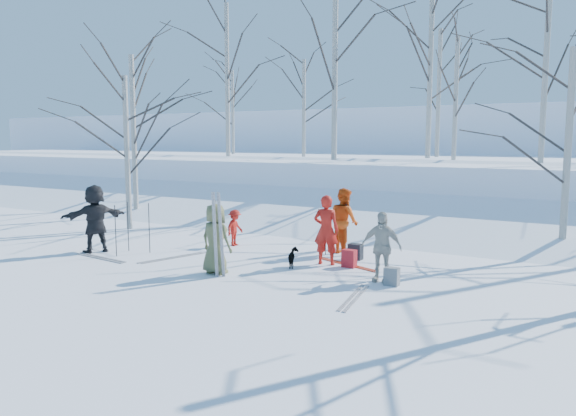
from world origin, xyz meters
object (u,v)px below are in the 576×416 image
Objects in this scene: backpack_red at (349,258)px; backpack_dark at (355,252)px; dog at (293,258)px; skier_red_seated at (235,228)px; skier_red_north at (326,230)px; skier_cream_east at (381,247)px; skier_olive_center at (216,239)px; backpack_grey at (392,277)px; skier_redor_behind at (344,221)px; skier_grey_west at (95,218)px.

backpack_dark is at bearing 104.72° from backpack_red.
dog is at bearing -120.00° from backpack_dark.
dog is at bearing -119.24° from skier_red_seated.
skier_red_north is 1.06m from dog.
skier_cream_east reaches higher than skier_red_seated.
backpack_red is at bearing -134.90° from skier_olive_center.
skier_olive_center is 1.95m from dog.
skier_cream_east reaches higher than backpack_grey.
backpack_dark is (0.90, 1.56, -0.03)m from dog.
backpack_red is at bearing 167.97° from skier_red_north.
backpack_red is (1.13, 0.70, -0.02)m from dog.
skier_red_north is at bearing 133.91° from skier_redor_behind.
skier_redor_behind is 2.22m from dog.
skier_red_north is 6.28m from skier_grey_west.
dog reaches higher than backpack_grey.
skier_olive_center is 4.19× the size of backpack_grey.
skier_red_seated is at bearing 47.46° from skier_redor_behind.
backpack_grey is at bearing 140.10° from skier_red_north.
backpack_grey is (1.47, -1.07, -0.02)m from backpack_red.
skier_cream_east is 2.28m from backpack_dark.
backpack_red is (0.80, -1.40, -0.66)m from skier_redor_behind.
skier_olive_center is 2.90× the size of dog.
backpack_grey is at bearing -34.88° from skier_cream_east.
skier_red_north reaches higher than backpack_grey.
dog is at bearing 126.90° from skier_grey_west.
skier_redor_behind is 3.22m from skier_red_seated.
skier_grey_west is at bearing -0.95° from skier_olive_center.
skier_olive_center reaches higher than dog.
skier_redor_behind is 4.60× the size of backpack_grey.
skier_red_seated reaches higher than backpack_dark.
backpack_red is 1.11× the size of backpack_grey.
skier_olive_center is at bearing -164.25° from backpack_grey.
backpack_grey is 0.95× the size of backpack_dark.
skier_red_north reaches higher than skier_red_seated.
dog is (1.19, 1.44, -0.56)m from skier_olive_center.
backpack_red is (3.94, -0.79, -0.31)m from skier_red_seated.
skier_redor_behind is 1.16× the size of skier_cream_east.
skier_grey_west reaches higher than skier_olive_center.
skier_red_north is at bearing -156.39° from dog.
backpack_dark is (2.09, 3.00, -0.60)m from skier_olive_center.
backpack_dark is at bearing -122.50° from skier_olive_center.
backpack_dark is at bearing -127.15° from skier_red_north.
skier_olive_center is 4.30m from skier_grey_west.
skier_red_seated is at bearing -178.85° from backpack_dark.
skier_red_seated reaches higher than backpack_grey.
skier_olive_center is 3.98m from backpack_grey.
skier_cream_east is at bearing 149.10° from backpack_grey.
backpack_red is at bearing 130.63° from skier_grey_west.
backpack_grey is (3.79, 1.07, -0.61)m from skier_olive_center.
backpack_dark is (-0.23, 0.86, -0.01)m from backpack_red.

